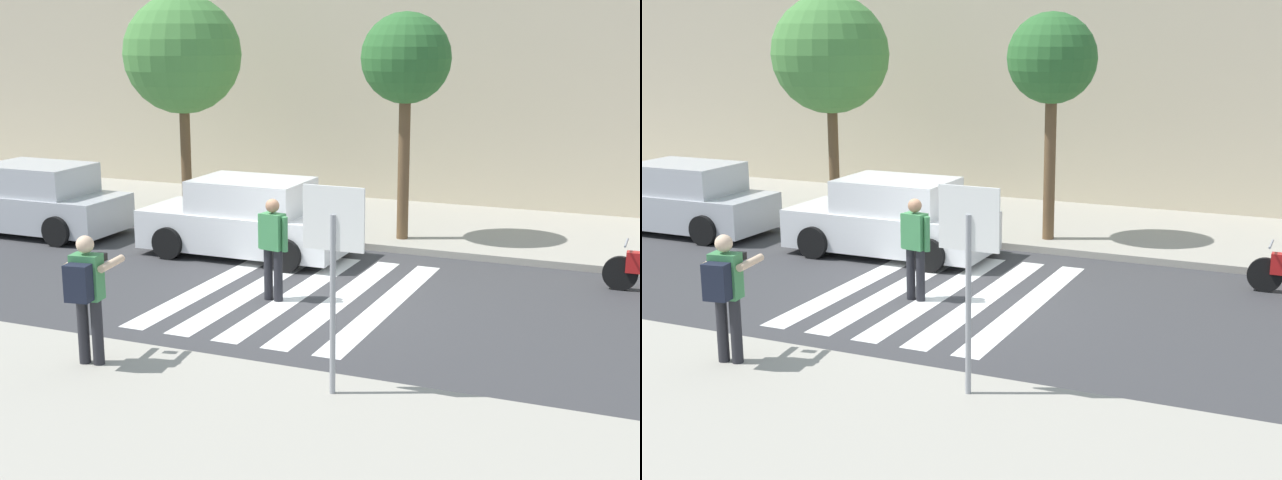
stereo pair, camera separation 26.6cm
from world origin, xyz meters
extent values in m
plane|color=#38383A|center=(0.00, 0.00, 0.00)|extent=(120.00, 120.00, 0.00)
cube|color=#9E998C|center=(0.00, -6.20, 0.07)|extent=(60.00, 6.00, 0.14)
cube|color=#9E998C|center=(0.00, 6.00, 0.07)|extent=(60.00, 4.80, 0.14)
cube|color=beige|center=(0.00, 10.40, 3.66)|extent=(56.00, 4.00, 7.32)
cube|color=silver|center=(-1.60, 0.20, 0.00)|extent=(0.44, 5.20, 0.01)
cube|color=silver|center=(-0.80, 0.20, 0.00)|extent=(0.44, 5.20, 0.01)
cube|color=silver|center=(0.00, 0.20, 0.00)|extent=(0.44, 5.20, 0.01)
cube|color=silver|center=(0.80, 0.20, 0.00)|extent=(0.44, 5.20, 0.01)
cube|color=silver|center=(1.60, 0.20, 0.00)|extent=(0.44, 5.20, 0.01)
cylinder|color=gray|center=(2.26, -3.80, 1.24)|extent=(0.07, 0.07, 2.20)
cube|color=white|center=(2.26, -3.78, 2.29)|extent=(0.76, 0.03, 0.76)
cube|color=red|center=(2.26, -3.76, 2.29)|extent=(0.66, 0.02, 0.66)
cylinder|color=#232328|center=(-1.12, -4.11, 0.58)|extent=(0.15, 0.15, 0.88)
cylinder|color=#232328|center=(-0.93, -4.08, 0.58)|extent=(0.15, 0.15, 0.88)
cube|color=#3D844C|center=(-1.03, -4.10, 1.32)|extent=(0.41, 0.29, 0.60)
sphere|color=beige|center=(-1.03, -4.10, 1.75)|extent=(0.23, 0.23, 0.23)
cylinder|color=beige|center=(-1.30, -3.91, 1.46)|extent=(0.19, 0.59, 0.10)
cylinder|color=beige|center=(-0.82, -3.84, 1.46)|extent=(0.19, 0.59, 0.10)
cube|color=black|center=(-1.09, -3.70, 1.49)|extent=(0.15, 0.12, 0.10)
cube|color=black|center=(-0.99, -4.32, 1.30)|extent=(0.35, 0.25, 0.48)
cylinder|color=#232328|center=(-0.32, -0.23, 0.44)|extent=(0.15, 0.15, 0.88)
cylinder|color=#232328|center=(-0.13, -0.26, 0.44)|extent=(0.15, 0.15, 0.88)
cube|color=#3D844C|center=(-0.22, -0.24, 1.18)|extent=(0.42, 0.30, 0.60)
sphere|color=#A37556|center=(-0.22, -0.24, 1.61)|extent=(0.23, 0.23, 0.23)
cylinder|color=#3D844C|center=(-0.46, -0.20, 1.16)|extent=(0.10, 0.10, 0.58)
cylinder|color=#3D844C|center=(0.01, -0.28, 1.16)|extent=(0.10, 0.10, 0.58)
cube|color=#B7BABF|center=(-7.29, 2.30, 0.53)|extent=(4.10, 1.70, 0.76)
cube|color=#B7BABF|center=(-7.14, 2.30, 1.23)|extent=(2.20, 1.56, 0.64)
cube|color=slate|center=(-8.21, 2.30, 1.23)|extent=(0.10, 1.50, 0.54)
cube|color=slate|center=(-6.17, 2.30, 1.23)|extent=(0.10, 1.50, 0.51)
cylinder|color=black|center=(-8.56, 3.15, 0.32)|extent=(0.64, 0.22, 0.64)
cylinder|color=black|center=(-6.01, 1.45, 0.32)|extent=(0.64, 0.22, 0.64)
cylinder|color=black|center=(-6.01, 3.15, 0.32)|extent=(0.64, 0.22, 0.64)
cube|color=white|center=(-2.05, 2.30, 0.53)|extent=(4.10, 1.70, 0.76)
cube|color=white|center=(-1.90, 2.30, 1.23)|extent=(2.20, 1.56, 0.64)
cube|color=slate|center=(-2.97, 2.30, 1.23)|extent=(0.10, 1.50, 0.54)
cube|color=slate|center=(-0.93, 2.30, 1.23)|extent=(0.10, 1.50, 0.51)
cylinder|color=black|center=(-3.32, 1.45, 0.32)|extent=(0.64, 0.22, 0.64)
cylinder|color=black|center=(-3.32, 3.15, 0.32)|extent=(0.64, 0.22, 0.64)
cylinder|color=black|center=(-0.78, 1.45, 0.32)|extent=(0.64, 0.22, 0.64)
cylinder|color=black|center=(-0.78, 3.15, 0.32)|extent=(0.64, 0.22, 0.64)
cylinder|color=black|center=(5.07, 2.60, 0.30)|extent=(0.60, 0.10, 0.60)
cylinder|color=gray|center=(5.13, 2.60, 0.85)|extent=(0.04, 0.60, 0.04)
cylinder|color=brown|center=(-4.87, 4.79, 1.59)|extent=(0.24, 0.24, 2.91)
sphere|color=#47843D|center=(-4.87, 4.79, 3.86)|extent=(2.70, 2.70, 2.70)
cylinder|color=brown|center=(0.58, 4.34, 1.72)|extent=(0.24, 0.24, 3.16)
sphere|color=#2D662D|center=(0.58, 4.34, 3.85)|extent=(1.83, 1.83, 1.83)
camera|label=1|loc=(5.97, -13.11, 4.43)|focal=50.00mm
camera|label=2|loc=(6.21, -13.01, 4.43)|focal=50.00mm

